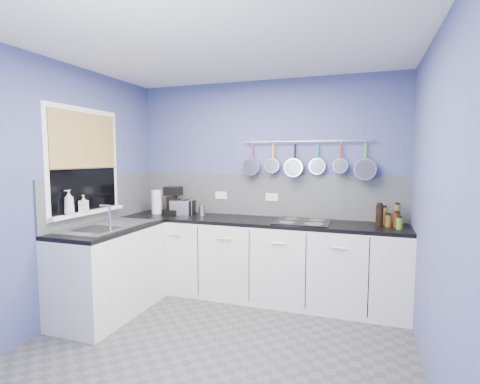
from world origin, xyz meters
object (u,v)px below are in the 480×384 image
Objects in this scene: canister at (202,211)px; coffee_maker at (172,200)px; soap_bottle_b at (84,203)px; hob at (302,222)px; toaster at (182,207)px; paper_towel at (157,202)px; soap_bottle_a at (69,202)px.

coffee_maker is at bearing -177.93° from canister.
soap_bottle_b is at bearing -113.61° from coffee_maker.
hob is (2.04, 0.97, -0.23)m from soap_bottle_b.
toaster is 0.47× the size of hob.
soap_bottle_b is at bearing -131.20° from toaster.
paper_towel is at bearing -173.12° from coffee_maker.
toaster is 1.49m from hob.
toaster is (0.56, 1.22, -0.18)m from soap_bottle_a.
soap_bottle_b reaches higher than canister.
toaster is (0.13, 0.01, -0.08)m from coffee_maker.
soap_bottle_b is (0.00, 0.19, -0.03)m from soap_bottle_a.
coffee_maker reaches higher than soap_bottle_b.
coffee_maker reaches higher than hob.
canister is at bearing 0.93° from coffee_maker.
paper_towel is 0.86× the size of coffee_maker.
soap_bottle_a is 0.88× the size of toaster.
canister is (0.27, 0.01, -0.03)m from toaster.
hob is at bearing 29.52° from soap_bottle_a.
paper_towel is at bearing 79.43° from soap_bottle_a.
soap_bottle_a reaches higher than hob.
soap_bottle_a is 0.71× the size of coffee_maker.
toaster is at bearing -178.25° from canister.
paper_towel is 0.50× the size of hob.
soap_bottle_a is 1.50m from canister.
coffee_maker is at bearing 70.74° from soap_bottle_a.
canister is at bearing 176.47° from hob.
paper_towel reaches higher than hob.
coffee_maker is at bearing 67.53° from soap_bottle_b.
hob is (1.49, -0.07, -0.08)m from toaster.
soap_bottle_b reaches higher than hob.
soap_bottle_a is 0.82× the size of paper_towel.
canister reaches higher than hob.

